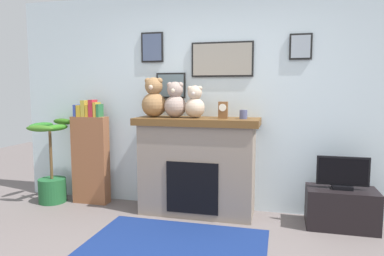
# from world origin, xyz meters

# --- Properties ---
(back_wall) EXTENTS (5.20, 0.15, 2.60)m
(back_wall) POSITION_xyz_m (-0.00, 2.00, 1.30)
(back_wall) COLOR silver
(back_wall) RESTS_ON ground_plane
(fireplace) EXTENTS (1.42, 0.54, 1.13)m
(fireplace) POSITION_xyz_m (-0.17, 1.70, 0.57)
(fireplace) COLOR gray
(fireplace) RESTS_ON ground_plane
(bookshelf) EXTENTS (0.46, 0.16, 1.32)m
(bookshelf) POSITION_xyz_m (-1.58, 1.74, 0.61)
(bookshelf) COLOR brown
(bookshelf) RESTS_ON ground_plane
(potted_plant) EXTENTS (0.49, 0.56, 1.07)m
(potted_plant) POSITION_xyz_m (-2.08, 1.63, 0.36)
(potted_plant) COLOR #1E592D
(potted_plant) RESTS_ON ground_plane
(tv_stand) EXTENTS (0.71, 0.40, 0.42)m
(tv_stand) POSITION_xyz_m (1.40, 1.64, 0.21)
(tv_stand) COLOR black
(tv_stand) RESTS_ON ground_plane
(television) EXTENTS (0.52, 0.14, 0.34)m
(television) POSITION_xyz_m (1.40, 1.64, 0.58)
(television) COLOR black
(television) RESTS_ON tv_stand
(area_rug) EXTENTS (1.69, 1.18, 0.01)m
(area_rug) POSITION_xyz_m (-0.17, 0.78, 0.00)
(area_rug) COLOR navy
(area_rug) RESTS_ON ground_plane
(candle_jar) EXTENTS (0.09, 0.09, 0.10)m
(candle_jar) POSITION_xyz_m (0.36, 1.68, 1.18)
(candle_jar) COLOR #4C517A
(candle_jar) RESTS_ON fireplace
(mantel_clock) EXTENTS (0.10, 0.08, 0.19)m
(mantel_clock) POSITION_xyz_m (0.13, 1.68, 1.22)
(mantel_clock) COLOR brown
(mantel_clock) RESTS_ON fireplace
(teddy_bear_brown) EXTENTS (0.29, 0.29, 0.47)m
(teddy_bear_brown) POSITION_xyz_m (-0.69, 1.68, 1.34)
(teddy_bear_brown) COLOR #946B43
(teddy_bear_brown) RESTS_ON fireplace
(teddy_bear_cream) EXTENTS (0.26, 0.26, 0.41)m
(teddy_bear_cream) POSITION_xyz_m (-0.43, 1.68, 1.31)
(teddy_bear_cream) COLOR gray
(teddy_bear_cream) RESTS_ON fireplace
(teddy_bear_grey) EXTENTS (0.23, 0.23, 0.37)m
(teddy_bear_grey) POSITION_xyz_m (-0.20, 1.68, 1.29)
(teddy_bear_grey) COLOR #C3AC94
(teddy_bear_grey) RESTS_ON fireplace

